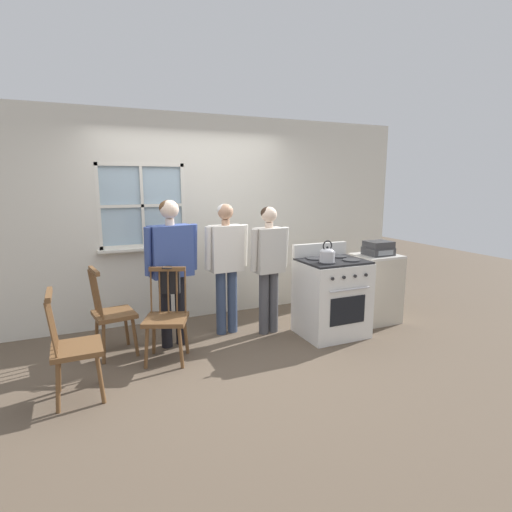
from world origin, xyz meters
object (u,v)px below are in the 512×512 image
object	(u,v)px
chair_by_window	(166,319)
side_counter	(375,288)
stove	(331,297)
stereo	(378,248)
potted_plant	(161,240)
person_teen_center	(226,257)
person_adult_right	(269,259)
person_elderly_left	(171,259)
chair_near_wall	(112,315)
chair_center_cluster	(74,349)
handbag	(169,281)
kettle	(327,254)

from	to	relation	value
chair_by_window	side_counter	xyz separation A→B (m)	(2.77, 0.09, 0.00)
stove	side_counter	bearing A→B (deg)	11.76
stove	stereo	size ratio (longest dim) A/B	3.19
stove	potted_plant	bearing A→B (deg)	145.36
chair_by_window	person_teen_center	size ratio (longest dim) A/B	0.61
stereo	chair_by_window	bearing A→B (deg)	-178.59
chair_by_window	person_adult_right	world-z (taller)	person_adult_right
person_elderly_left	person_adult_right	distance (m)	1.16
chair_by_window	person_teen_center	world-z (taller)	person_teen_center
stove	potted_plant	world-z (taller)	potted_plant
chair_near_wall	person_teen_center	world-z (taller)	person_teen_center
chair_center_cluster	stove	size ratio (longest dim) A/B	0.89
handbag	person_adult_right	bearing A→B (deg)	2.97
chair_center_cluster	person_teen_center	size ratio (longest dim) A/B	0.61
person_adult_right	handbag	world-z (taller)	person_adult_right
chair_center_cluster	person_elderly_left	world-z (taller)	person_elderly_left
side_counter	person_adult_right	bearing A→B (deg)	172.62
person_adult_right	kettle	size ratio (longest dim) A/B	6.26
person_elderly_left	stove	bearing A→B (deg)	-24.25
person_adult_right	side_counter	world-z (taller)	person_adult_right
person_elderly_left	side_counter	world-z (taller)	person_elderly_left
chair_near_wall	kettle	bearing A→B (deg)	-113.13
kettle	handbag	size ratio (longest dim) A/B	0.80
chair_by_window	side_counter	distance (m)	2.77
person_teen_center	person_adult_right	size ratio (longest dim) A/B	1.02
kettle	handbag	world-z (taller)	kettle
chair_center_cluster	side_counter	size ratio (longest dim) A/B	1.07
person_adult_right	potted_plant	distance (m)	1.43
chair_center_cluster	stove	bearing A→B (deg)	-83.96
chair_near_wall	handbag	bearing A→B (deg)	-113.48
chair_near_wall	chair_by_window	bearing A→B (deg)	-135.39
side_counter	stereo	bearing A→B (deg)	-90.00
stereo	side_counter	bearing A→B (deg)	90.00
person_elderly_left	person_adult_right	size ratio (longest dim) A/B	1.06
potted_plant	side_counter	size ratio (longest dim) A/B	0.29
chair_by_window	handbag	xyz separation A→B (m)	(0.09, 0.22, 0.35)
chair_center_cluster	person_elderly_left	xyz separation A→B (m)	(1.01, 0.79, 0.56)
stove	person_teen_center	bearing A→B (deg)	154.07
person_teen_center	potted_plant	bearing A→B (deg)	130.52
handbag	chair_by_window	bearing A→B (deg)	-112.61
person_elderly_left	handbag	xyz separation A→B (m)	(-0.06, -0.14, -0.21)
potted_plant	stereo	xyz separation A→B (m)	(2.59, -1.09, -0.11)
handbag	stereo	bearing A→B (deg)	-3.17
potted_plant	handbag	world-z (taller)	potted_plant
person_elderly_left	person_teen_center	size ratio (longest dim) A/B	1.04
person_teen_center	stereo	distance (m)	1.99
person_elderly_left	stereo	size ratio (longest dim) A/B	4.83
stove	stereo	bearing A→B (deg)	10.33
person_adult_right	stereo	xyz separation A→B (m)	(1.47, -0.21, 0.07)
person_teen_center	handbag	xyz separation A→B (m)	(-0.74, -0.26, -0.15)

